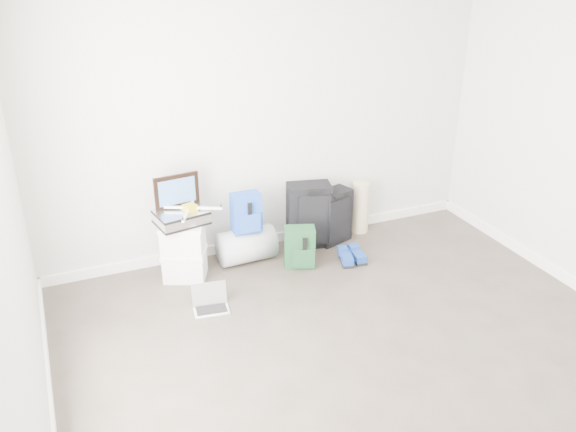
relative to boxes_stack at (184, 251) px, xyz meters
name	(u,v)px	position (x,y,z in m)	size (l,w,h in m)	color
ground	(397,395)	(0.96, -2.16, -0.28)	(5.00, 5.00, 0.00)	#362F27
room_envelope	(418,163)	(0.96, -2.14, 1.44)	(4.52, 5.02, 2.71)	silver
boxes_stack	(184,251)	(0.00, 0.00, 0.00)	(0.49, 0.45, 0.56)	silver
briefcase	(181,217)	(0.00, 0.00, 0.34)	(0.44, 0.32, 0.13)	#B2B2B7
painting	(177,191)	(0.00, 0.10, 0.56)	(0.41, 0.07, 0.31)	black
drone	(190,208)	(0.08, -0.02, 0.43)	(0.53, 0.53, 0.05)	gold
duffel_bag	(247,245)	(0.63, 0.08, -0.11)	(0.34, 0.34, 0.54)	#909498
blue_backpack	(246,214)	(0.63, 0.05, 0.24)	(0.28, 0.21, 0.39)	#1B4FAF
large_suitcase	(309,215)	(1.34, 0.15, 0.05)	(0.48, 0.36, 0.67)	black
green_backpack	(300,248)	(1.07, -0.23, -0.09)	(0.33, 0.29, 0.40)	#153A1D
carry_on	(334,217)	(1.60, 0.12, 0.00)	(0.41, 0.33, 0.57)	black
shoes	(352,257)	(1.58, -0.33, -0.24)	(0.29, 0.30, 0.09)	black
rolled_rug	(360,207)	(1.97, 0.22, 0.00)	(0.18, 0.18, 0.56)	tan
laptop	(210,303)	(0.07, -0.60, -0.23)	(0.33, 0.25, 0.21)	silver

